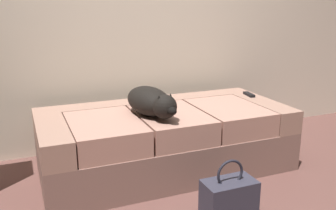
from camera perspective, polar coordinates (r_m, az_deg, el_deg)
name	(u,v)px	position (r m, az deg, el deg)	size (l,w,h in m)	color
couch	(165,139)	(2.89, -0.39, -5.31)	(1.88, 0.88, 0.48)	#866358
dog_dark	(151,102)	(2.64, -2.57, 0.51)	(0.34, 0.59, 0.20)	black
tv_remote	(249,94)	(3.31, 12.39, 1.61)	(0.04, 0.15, 0.02)	black
handbag	(229,198)	(2.32, 9.38, -14.03)	(0.32, 0.18, 0.38)	#32313F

